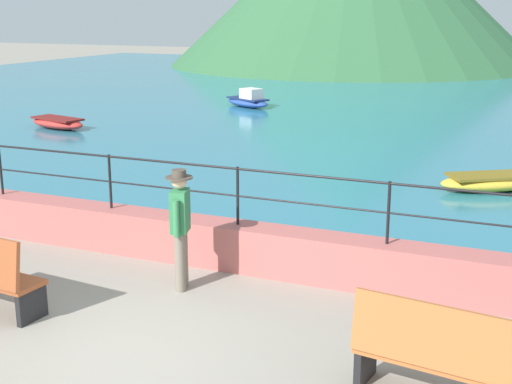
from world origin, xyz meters
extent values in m
plane|color=gray|center=(0.00, 0.00, 0.00)|extent=(120.00, 120.00, 0.00)
cube|color=#BC605B|center=(0.00, 3.20, 0.35)|extent=(20.00, 0.56, 0.70)
cylinder|color=black|center=(-4.60, 3.20, 1.15)|extent=(0.04, 0.04, 0.90)
cylinder|color=black|center=(-2.30, 3.20, 1.15)|extent=(0.04, 0.04, 0.90)
cylinder|color=black|center=(0.00, 3.20, 1.15)|extent=(0.04, 0.04, 0.90)
cylinder|color=black|center=(2.30, 3.20, 1.15)|extent=(0.04, 0.04, 0.90)
cylinder|color=black|center=(0.00, 3.20, 1.57)|extent=(18.40, 0.04, 0.04)
cylinder|color=black|center=(0.00, 3.20, 1.15)|extent=(18.40, 0.03, 0.03)
cube|color=teal|center=(0.00, 25.84, 0.03)|extent=(64.00, 44.32, 0.06)
cube|color=black|center=(-1.63, 0.42, 0.22)|extent=(0.12, 0.47, 0.43)
cube|color=#B76633|center=(3.46, 0.53, 0.46)|extent=(1.75, 0.74, 0.06)
cube|color=#B76633|center=(3.44, 0.31, 0.81)|extent=(1.70, 0.37, 0.64)
cube|color=black|center=(2.68, 0.63, 0.22)|extent=(0.14, 0.47, 0.43)
cylinder|color=slate|center=(-0.36, 2.03, 0.43)|extent=(0.15, 0.15, 0.86)
cylinder|color=slate|center=(-0.41, 2.20, 0.43)|extent=(0.15, 0.15, 0.86)
cube|color=#337F4C|center=(-0.39, 2.12, 1.16)|extent=(0.31, 0.41, 0.60)
cylinder|color=#337F4C|center=(-0.32, 1.89, 1.12)|extent=(0.09, 0.09, 0.52)
cylinder|color=#337F4C|center=(-0.46, 2.35, 1.12)|extent=(0.09, 0.09, 0.52)
sphere|color=beige|center=(-0.39, 2.12, 1.59)|extent=(0.22, 0.22, 0.22)
cylinder|color=#4C4238|center=(-0.39, 2.12, 1.64)|extent=(0.38, 0.38, 0.02)
cylinder|color=#4C4238|center=(-0.39, 2.12, 1.70)|extent=(0.20, 0.20, 0.10)
ellipsoid|color=red|center=(-10.76, 12.38, 0.24)|extent=(2.45, 1.42, 0.36)
cube|color=maroon|center=(-10.76, 12.38, 0.39)|extent=(1.97, 1.18, 0.06)
ellipsoid|color=#2D4C9E|center=(-7.13, 19.65, 0.24)|extent=(2.45, 1.88, 0.36)
cube|color=navy|center=(-7.13, 19.65, 0.39)|extent=(1.98, 1.54, 0.06)
cube|color=silver|center=(-6.91, 19.53, 0.62)|extent=(1.00, 0.93, 0.40)
ellipsoid|color=gold|center=(3.16, 9.49, 0.24)|extent=(2.42, 2.00, 0.36)
cube|color=brown|center=(3.16, 9.49, 0.39)|extent=(1.96, 1.64, 0.06)
camera|label=1|loc=(4.28, -6.07, 3.89)|focal=49.11mm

